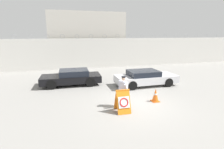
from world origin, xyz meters
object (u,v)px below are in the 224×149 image
at_px(barricade_sign, 123,101).
at_px(parked_car_rear_sedan, 145,78).
at_px(traffic_cone_near, 155,95).
at_px(parked_car_front_coupe, 72,77).
at_px(security_guard, 123,90).

bearing_deg(barricade_sign, parked_car_rear_sedan, 52.49).
xyz_separation_m(traffic_cone_near, parked_car_front_coupe, (-4.51, 4.70, 0.22)).
height_order(barricade_sign, security_guard, security_guard).
height_order(barricade_sign, traffic_cone_near, barricade_sign).
bearing_deg(traffic_cone_near, parked_car_front_coupe, 133.77).
relative_size(security_guard, parked_car_front_coupe, 0.38).
xyz_separation_m(security_guard, traffic_cone_near, (2.03, 0.20, -0.54)).
xyz_separation_m(security_guard, parked_car_rear_sedan, (2.89, 3.35, -0.33)).
xyz_separation_m(barricade_sign, parked_car_rear_sedan, (3.12, 3.96, 0.02)).
height_order(traffic_cone_near, parked_car_front_coupe, parked_car_front_coupe).
distance_m(traffic_cone_near, parked_car_rear_sedan, 3.28).
bearing_deg(barricade_sign, parked_car_front_coupe, 112.87).
bearing_deg(parked_car_rear_sedan, parked_car_front_coupe, 163.35).
bearing_deg(parked_car_rear_sedan, security_guard, -131.31).
distance_m(barricade_sign, parked_car_front_coupe, 5.95).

